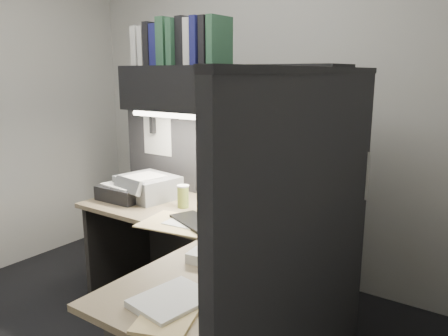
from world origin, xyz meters
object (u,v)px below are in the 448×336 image
at_px(telephone, 309,222).
at_px(printer, 148,187).
at_px(monitor, 245,176).
at_px(coffee_cup, 183,197).
at_px(keyboard, 202,226).
at_px(desk, 187,307).
at_px(notebook_stack, 125,192).
at_px(overhead_shelf, 224,89).

relative_size(telephone, printer, 0.61).
height_order(monitor, printer, monitor).
xyz_separation_m(telephone, coffee_cup, (-0.86, -0.08, 0.02)).
bearing_deg(keyboard, desk, -41.10).
height_order(desk, telephone, telephone).
height_order(telephone, notebook_stack, notebook_stack).
height_order(overhead_shelf, notebook_stack, overhead_shelf).
relative_size(coffee_cup, printer, 0.36).
height_order(desk, notebook_stack, notebook_stack).
bearing_deg(overhead_shelf, coffee_cup, -140.56).
xyz_separation_m(keyboard, telephone, (0.52, 0.32, 0.03)).
xyz_separation_m(keyboard, notebook_stack, (-0.80, 0.15, 0.04)).
height_order(monitor, notebook_stack, monitor).
bearing_deg(keyboard, printer, -179.05).
relative_size(telephone, notebook_stack, 0.72).
distance_m(monitor, keyboard, 0.46).
relative_size(monitor, keyboard, 1.17).
xyz_separation_m(desk, printer, (-0.86, 0.62, 0.37)).
bearing_deg(notebook_stack, keyboard, -10.87).
height_order(telephone, coffee_cup, coffee_cup).
bearing_deg(telephone, coffee_cup, -178.65).
bearing_deg(monitor, notebook_stack, -151.87).
distance_m(overhead_shelf, keyboard, 0.87).
relative_size(monitor, printer, 1.49).
xyz_separation_m(monitor, notebook_stack, (-0.84, -0.25, -0.18)).
xyz_separation_m(coffee_cup, printer, (-0.35, 0.04, 0.01)).
xyz_separation_m(monitor, keyboard, (-0.04, -0.40, -0.22)).
xyz_separation_m(desk, telephone, (0.35, 0.66, 0.33)).
bearing_deg(overhead_shelf, keyboard, -72.33).
bearing_deg(desk, printer, 144.49).
distance_m(monitor, telephone, 0.52).
distance_m(overhead_shelf, monitor, 0.57).
xyz_separation_m(desk, coffee_cup, (-0.51, 0.58, 0.36)).
xyz_separation_m(overhead_shelf, coffee_cup, (-0.21, -0.17, -0.70)).
bearing_deg(monitor, telephone, 2.27).
xyz_separation_m(overhead_shelf, keyboard, (0.13, -0.41, -0.76)).
bearing_deg(coffee_cup, desk, -48.78).
height_order(desk, monitor, monitor).
xyz_separation_m(printer, notebook_stack, (-0.11, -0.12, -0.03)).
xyz_separation_m(monitor, coffee_cup, (-0.38, -0.16, -0.16)).
bearing_deg(coffee_cup, overhead_shelf, 39.44).
height_order(monitor, coffee_cup, monitor).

